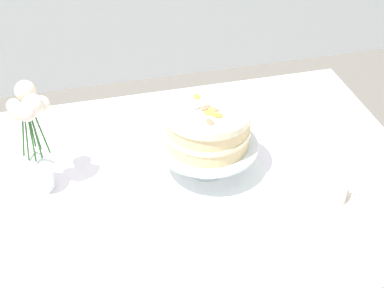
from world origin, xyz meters
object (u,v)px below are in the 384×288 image
dining_table (184,211)px  flower_vase (34,140)px  teacup (332,193)px  layer_cake (208,126)px  cake_stand (207,148)px

dining_table → flower_vase: flower_vase is taller
teacup → layer_cake: bearing=144.7°
layer_cake → teacup: 0.39m
cake_stand → layer_cake: layer_cake is taller
cake_stand → teacup: (0.30, -0.21, -0.06)m
cake_stand → flower_vase: size_ratio=0.90×
cake_stand → layer_cake: 0.08m
cake_stand → teacup: 0.37m
dining_table → teacup: bearing=-22.2°
layer_cake → teacup: (0.30, -0.21, -0.13)m
dining_table → teacup: teacup is taller
flower_vase → teacup: 0.83m
dining_table → cake_stand: size_ratio=4.83×
cake_stand → dining_table: bearing=-146.4°
layer_cake → teacup: bearing=-35.3°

